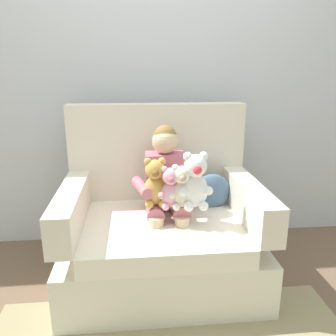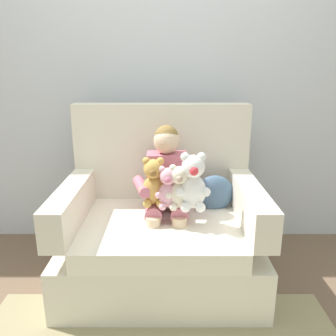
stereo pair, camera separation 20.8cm
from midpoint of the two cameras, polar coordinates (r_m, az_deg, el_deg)
name	(u,v)px [view 2 (the right image)]	position (r m, az deg, el deg)	size (l,w,h in m)	color
ground_plane	(163,279)	(2.47, 1.65, -17.99)	(8.00, 8.00, 0.00)	brown
back_wall	(164,80)	(2.76, 1.53, 14.36)	(6.00, 0.10, 2.60)	silver
armchair	(163,229)	(2.35, 1.69, -10.15)	(1.25, 0.94, 1.15)	silver
seated_child	(168,183)	(2.24, 2.67, -2.52)	(0.45, 0.39, 0.82)	#C66B7F
plush_cream	(181,188)	(2.07, 5.00, -3.41)	(0.16, 0.13, 0.28)	silver
plush_white	(194,183)	(2.06, 7.30, -2.56)	(0.21, 0.17, 0.35)	white
plush_pink	(170,189)	(2.08, 3.17, -3.49)	(0.16, 0.13, 0.27)	#EAA8BC
plush_honey	(155,183)	(2.11, 0.67, -2.58)	(0.18, 0.15, 0.31)	gold
throw_pillow	(216,194)	(2.41, 10.45, -4.24)	(0.26, 0.12, 0.26)	slate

